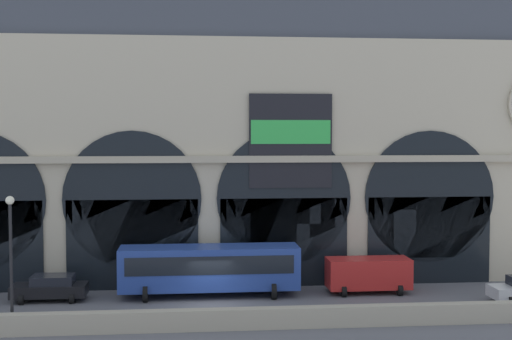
{
  "coord_description": "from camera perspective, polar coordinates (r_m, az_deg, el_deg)",
  "views": [
    {
      "loc": [
        -1.17,
        -38.9,
        10.05
      ],
      "look_at": [
        3.06,
        5.0,
        7.67
      ],
      "focal_mm": 47.68,
      "sensor_mm": 36.0,
      "label": 1
    }
  ],
  "objects": [
    {
      "name": "van_mideast",
      "position": [
        43.82,
        9.4,
        -8.55
      ],
      "size": [
        5.2,
        2.48,
        2.2
      ],
      "color": "red",
      "rests_on": "ground"
    },
    {
      "name": "quay_parapet_wall",
      "position": [
        35.64,
        -3.5,
        -12.41
      ],
      "size": [
        90.0,
        0.7,
        1.07
      ],
      "primitive_type": "cube",
      "color": "#B2A891",
      "rests_on": "ground"
    },
    {
      "name": "street_lamp_quayside",
      "position": [
        36.72,
        -19.88,
        -5.93
      ],
      "size": [
        0.44,
        0.44,
        6.9
      ],
      "color": "black",
      "rests_on": "ground"
    },
    {
      "name": "bus_center",
      "position": [
        42.35,
        -3.92,
        -8.18
      ],
      "size": [
        11.0,
        3.25,
        3.1
      ],
      "color": "#28479E",
      "rests_on": "ground"
    },
    {
      "name": "station_building",
      "position": [
        46.41,
        -4.02,
        2.66
      ],
      "size": [
        50.97,
        5.42,
        19.99
      ],
      "color": "beige",
      "rests_on": "ground"
    },
    {
      "name": "ground_plane",
      "position": [
        40.2,
        -3.73,
        -11.4
      ],
      "size": [
        200.0,
        200.0,
        0.0
      ],
      "primitive_type": "plane",
      "color": "slate"
    },
    {
      "name": "car_midwest",
      "position": [
        43.17,
        -16.87,
        -9.42
      ],
      "size": [
        4.4,
        2.22,
        1.55
      ],
      "color": "black",
      "rests_on": "ground"
    }
  ]
}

